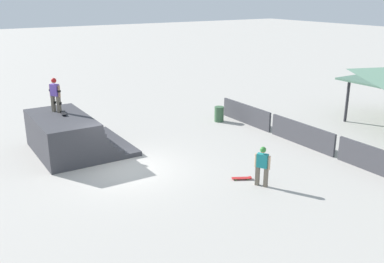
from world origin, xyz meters
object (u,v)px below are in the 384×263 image
Objects in this scene: skateboard_on_deck at (64,113)px; bystander_walking at (262,163)px; skateboard_on_ground at (242,178)px; trash_bin at (219,114)px; skater_on_deck at (55,93)px.

skateboard_on_deck is 9.21m from bystander_walking.
bystander_walking is (7.67, 5.04, -0.85)m from skateboard_on_deck.
bystander_walking is 1.21m from skateboard_on_ground.
skateboard_on_deck reaches higher than bystander_walking.
skateboard_on_deck reaches higher than trash_bin.
skateboard_on_deck is 8.73m from trash_bin.
skater_on_deck is 1.85× the size of skateboard_on_deck.
bystander_walking is at bearing -45.36° from skateboard_on_ground.
trash_bin is at bearing -54.97° from bystander_walking.
bystander_walking is at bearing 44.51° from skateboard_on_deck.
skateboard_on_deck is (0.59, 0.14, -0.84)m from skater_on_deck.
bystander_walking is 1.82× the size of trash_bin.
skateboard_on_deck is 0.55× the size of bystander_walking.
bystander_walking is 2.01× the size of skateboard_on_ground.
trash_bin is at bearing 89.02° from skateboard_on_ground.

